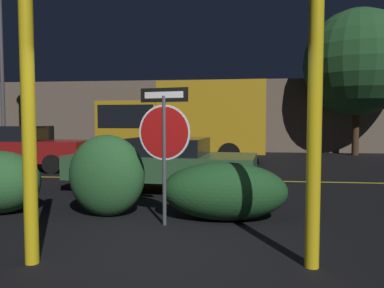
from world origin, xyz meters
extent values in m
plane|color=black|center=(0.00, 0.00, 0.00)|extent=(260.00, 260.00, 0.00)
cube|color=gold|center=(0.00, 6.10, 0.00)|extent=(36.36, 0.12, 0.01)
cylinder|color=#4C4C51|center=(-0.32, 1.48, 1.02)|extent=(0.06, 0.06, 2.04)
cylinder|color=white|center=(-0.32, 1.48, 1.47)|extent=(0.85, 0.20, 0.87)
cylinder|color=#B71414|center=(-0.32, 1.48, 1.47)|extent=(0.79, 0.20, 0.81)
cube|color=black|center=(-0.32, 1.48, 2.05)|extent=(0.78, 0.20, 0.22)
cube|color=white|center=(-0.32, 1.48, 2.05)|extent=(0.64, 0.17, 0.10)
cylinder|color=yellow|center=(-1.54, -0.27, 1.49)|extent=(0.16, 0.16, 2.98)
cylinder|color=yellow|center=(1.65, -0.01, 1.49)|extent=(0.16, 0.16, 2.97)
ellipsoid|color=#2D6633|center=(-3.39, 1.92, 0.56)|extent=(1.43, 1.13, 1.11)
ellipsoid|color=#285B2D|center=(-1.42, 1.94, 0.71)|extent=(1.33, 0.80, 1.41)
ellipsoid|color=#1E4C23|center=(0.60, 1.92, 0.48)|extent=(2.08, 1.02, 0.96)
cube|color=maroon|center=(-6.28, 7.55, 0.64)|extent=(4.26, 2.00, 0.69)
cube|color=black|center=(-6.41, 7.54, 1.24)|extent=(1.76, 1.59, 0.49)
cylinder|color=black|center=(-5.06, 8.46, 0.30)|extent=(0.61, 0.24, 0.60)
cylinder|color=black|center=(-4.94, 6.82, 0.30)|extent=(0.61, 0.24, 0.60)
cylinder|color=black|center=(-7.62, 8.29, 0.30)|extent=(0.61, 0.24, 0.60)
sphere|color=#F4EFCC|center=(-4.22, 8.23, 0.68)|extent=(0.14, 0.14, 0.14)
sphere|color=#F4EFCC|center=(-4.15, 7.16, 0.68)|extent=(0.14, 0.14, 0.14)
cube|color=#335B38|center=(-0.94, 4.49, 0.58)|extent=(4.52, 2.28, 0.55)
cube|color=black|center=(-0.81, 4.48, 1.05)|extent=(1.89, 1.76, 0.39)
cylinder|color=black|center=(-2.37, 3.73, 0.30)|extent=(0.62, 0.26, 0.60)
cylinder|color=black|center=(-2.19, 5.51, 0.30)|extent=(0.62, 0.26, 0.60)
cylinder|color=black|center=(0.32, 3.47, 0.30)|extent=(0.62, 0.26, 0.60)
cylinder|color=black|center=(0.49, 5.25, 0.30)|extent=(0.62, 0.26, 0.60)
sphere|color=#F4EFCC|center=(-3.19, 4.13, 0.60)|extent=(0.14, 0.14, 0.14)
sphere|color=#F4EFCC|center=(-3.08, 5.28, 0.60)|extent=(0.14, 0.14, 0.14)
cube|color=gold|center=(-3.48, 11.09, 1.43)|extent=(2.66, 2.30, 2.06)
cube|color=black|center=(-3.48, 11.09, 1.84)|extent=(2.40, 2.33, 0.91)
cube|color=gold|center=(-0.14, 10.91, 1.79)|extent=(4.26, 2.52, 2.79)
cylinder|color=black|center=(-3.47, 9.98, 0.42)|extent=(0.85, 0.33, 0.84)
cylinder|color=black|center=(-3.35, 12.19, 0.42)|extent=(0.85, 0.33, 0.84)
cylinder|color=black|center=(0.53, 9.76, 0.42)|extent=(0.85, 0.33, 0.84)
cylinder|color=black|center=(0.65, 11.97, 0.42)|extent=(0.85, 0.33, 0.84)
cylinder|color=#4C4C51|center=(-8.99, 10.52, 3.70)|extent=(0.16, 0.16, 7.41)
cylinder|color=#422D1E|center=(6.51, 14.59, 1.31)|extent=(0.32, 0.32, 2.61)
sphere|color=#235128|center=(6.51, 14.59, 4.43)|extent=(5.05, 5.05, 5.05)
cube|color=#6B5B4C|center=(1.30, 18.23, 1.93)|extent=(31.79, 4.80, 3.87)
camera|label=1|loc=(0.80, -4.26, 1.64)|focal=35.00mm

